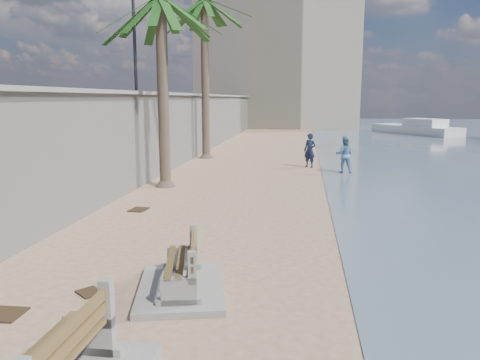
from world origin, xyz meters
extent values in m
cube|color=gray|center=(-5.20, 20.00, 1.75)|extent=(0.45, 70.00, 3.50)
cube|color=gray|center=(-5.20, 20.00, 3.55)|extent=(0.80, 70.00, 0.12)
cube|color=#B7AA93|center=(-2.00, 52.00, 7.00)|extent=(18.00, 12.00, 14.00)
cube|color=gray|center=(-0.92, 2.40, 0.06)|extent=(1.90, 2.41, 0.12)
cylinder|color=brown|center=(-4.07, 11.98, 3.46)|extent=(0.42, 0.42, 6.92)
cylinder|color=brown|center=(-4.29, 20.66, 4.27)|extent=(0.44, 0.44, 8.53)
cylinder|color=#2D2D33|center=(-5.10, 12.00, 6.11)|extent=(0.12, 0.12, 5.00)
imported|color=#141E39|center=(1.46, 17.80, 0.96)|extent=(0.83, 0.75, 1.92)
imported|color=#537FAC|center=(3.00, 16.34, 0.92)|extent=(0.94, 0.76, 1.83)
cube|color=#382616|center=(-3.47, 1.14, 0.01)|extent=(0.67, 0.54, 0.03)
cube|color=#382616|center=(-3.76, 8.14, 0.01)|extent=(0.55, 0.65, 0.03)
cube|color=#382616|center=(-2.48, 2.11, 0.01)|extent=(0.56, 0.55, 0.03)
camera|label=1|loc=(1.15, -5.13, 3.34)|focal=35.00mm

